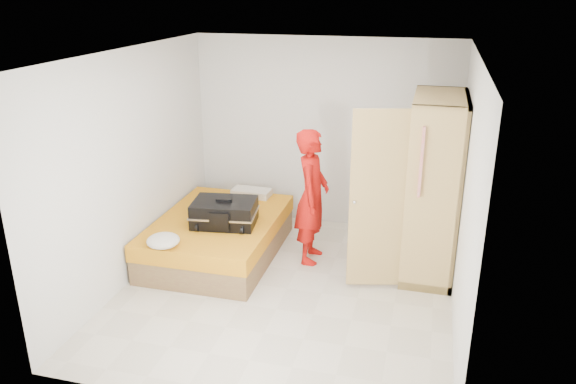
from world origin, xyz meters
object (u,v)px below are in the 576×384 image
(bed, at_px, (219,236))
(person, at_px, (312,196))
(round_cushion, at_px, (163,241))
(suitcase, at_px, (224,213))
(wardrobe, at_px, (429,192))

(bed, height_order, person, person)
(bed, relative_size, round_cushion, 5.52)
(bed, distance_m, suitcase, 0.45)
(bed, bearing_deg, wardrobe, 5.46)
(bed, relative_size, wardrobe, 0.96)
(person, bearing_deg, wardrobe, -89.97)
(bed, distance_m, round_cushion, 1.00)
(bed, height_order, wardrobe, wardrobe)
(bed, bearing_deg, person, 9.43)
(wardrobe, bearing_deg, bed, -174.54)
(suitcase, bearing_deg, bed, 127.56)
(wardrobe, bearing_deg, round_cushion, -157.79)
(suitcase, bearing_deg, person, 10.93)
(wardrobe, bearing_deg, person, -177.95)
(wardrobe, height_order, person, wardrobe)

